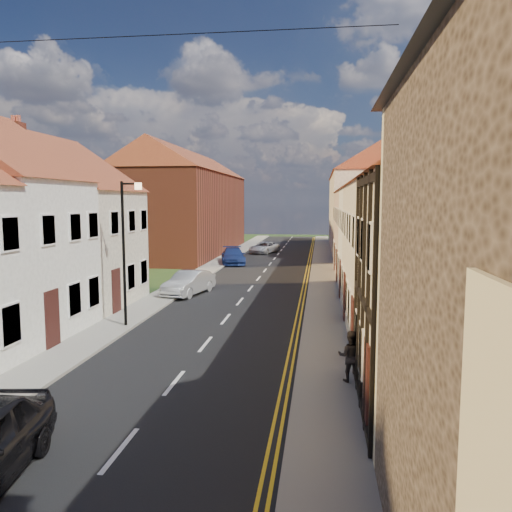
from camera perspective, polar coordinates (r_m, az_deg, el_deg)
name	(u,v)px	position (r m, az deg, el deg)	size (l,w,h in m)	color
road	(250,289)	(30.45, -0.64, -3.74)	(7.00, 90.00, 0.02)	black
pavement_left	(180,286)	(31.35, -8.64, -3.43)	(1.80, 90.00, 0.12)	gray
pavement_right	(323,289)	(30.15, 7.68, -3.80)	(1.80, 90.00, 0.12)	gray
cottage_r_white_near	(472,226)	(18.53, 23.42, 3.17)	(8.30, 6.00, 9.00)	#F6EACF
cottage_r_cream_mid	(436,220)	(23.76, 19.84, 3.90)	(8.30, 5.20, 9.00)	#F6EACF
cottage_r_pink	(414,216)	(29.05, 17.56, 4.34)	(8.30, 6.00, 9.00)	white
cottage_r_white_far	(399,214)	(34.38, 15.98, 4.66)	(8.30, 5.20, 9.00)	#C4A49B
cottage_r_cream_far	(388,212)	(39.73, 14.83, 4.87)	(8.30, 6.00, 9.00)	#C4A49B
cottage_l_pink	(50,220)	(27.15, -22.47, 3.82)	(8.30, 6.30, 8.80)	#F6EACF
block_right_far	(369,201)	(54.93, 12.80, 6.12)	(8.30, 24.20, 10.50)	#F6EACF
block_left_far	(187,201)	(51.49, -7.85, 6.21)	(8.30, 24.20, 10.50)	brown
lamppost	(126,244)	(21.33, -14.69, 1.31)	(0.88, 0.15, 6.00)	black
car_mid	(189,283)	(28.66, -7.67, -3.07)	(1.44, 4.14, 1.36)	#AFB2B7
car_far	(233,256)	(42.39, -2.64, 0.02)	(1.92, 4.73, 1.37)	navy
car_distant	(264,248)	(50.97, 0.94, 0.97)	(1.94, 4.22, 1.17)	#B5B7BD
pedestrian_right	(350,356)	(14.91, 10.73, -11.17)	(0.73, 0.57, 1.50)	black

